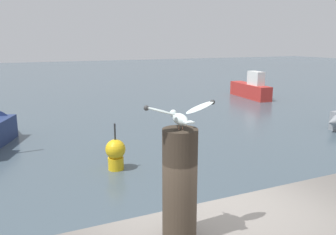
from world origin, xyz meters
The scene contains 4 objects.
mooring_post centered at (-0.50, -0.50, 2.30)m, with size 0.31×0.31×1.02m, color #382D23.
seagull centered at (-0.50, -0.50, 2.93)m, with size 0.67×0.39×0.23m.
boat_red centered at (12.02, 14.73, 0.56)m, with size 1.18×4.25×1.70m.
channel_buoy centered at (0.72, 5.92, 0.48)m, with size 0.56×0.56×1.33m.
Camera 1 is at (-1.78, -3.06, 3.54)m, focal length 37.04 mm.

